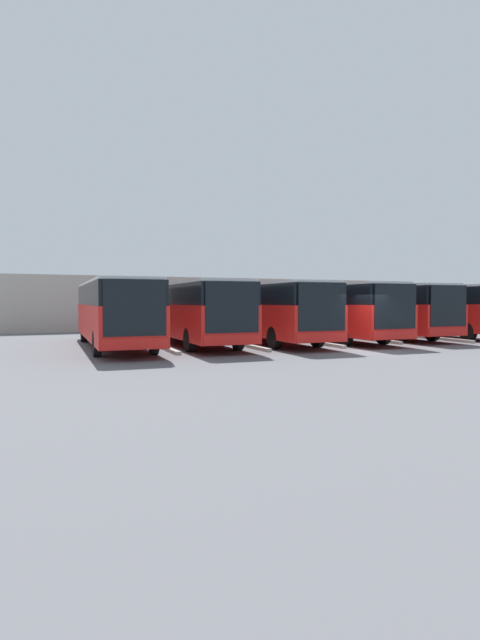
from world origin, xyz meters
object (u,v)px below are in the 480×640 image
object	(u,v)px
bus_0	(435,308)
bus_5	(114,311)
bus_2	(325,309)
bus_4	(191,310)
bus_3	(263,310)
bus_1	(373,308)

from	to	relation	value
bus_0	bus_5	size ratio (longest dim) A/B	1.00
bus_2	bus_4	xyz separation A→B (m)	(7.90, -0.35, 0.00)
bus_4	bus_3	bearing A→B (deg)	176.85
bus_4	bus_1	bearing A→B (deg)	-175.92
bus_1	bus_2	distance (m)	4.01
bus_4	bus_5	bearing A→B (deg)	7.48
bus_3	bus_4	world-z (taller)	same
bus_1	bus_3	bearing A→B (deg)	7.68
bus_1	bus_4	size ratio (longest dim) A/B	1.00
bus_1	bus_3	world-z (taller)	same
bus_3	bus_4	xyz separation A→B (m)	(3.95, -0.39, 0.00)
bus_3	bus_5	world-z (taller)	same
bus_0	bus_2	xyz separation A→B (m)	(7.90, -0.32, 0.00)
bus_2	bus_3	world-z (taller)	same
bus_2	bus_1	bearing A→B (deg)	-167.73
bus_2	bus_4	size ratio (longest dim) A/B	1.00
bus_0	bus_4	distance (m)	15.82
bus_0	bus_4	xyz separation A→B (m)	(15.81, -0.67, 0.00)
bus_0	bus_3	size ratio (longest dim) A/B	1.00
bus_0	bus_4	bearing A→B (deg)	0.03
bus_0	bus_2	bearing A→B (deg)	0.12
bus_3	bus_4	bearing A→B (deg)	-3.15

